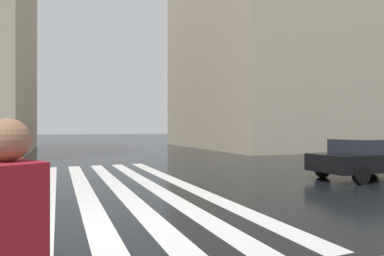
% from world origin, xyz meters
% --- Properties ---
extents(ground_plane, '(220.00, 220.00, 0.00)m').
position_xyz_m(ground_plane, '(0.00, 0.00, 0.00)').
color(ground_plane, black).
extents(zebra_crossing, '(13.00, 7.50, 0.01)m').
position_xyz_m(zebra_crossing, '(4.00, 0.28, 0.00)').
color(zebra_crossing, silver).
rests_on(zebra_crossing, ground_plane).
extents(haussmann_block_corner, '(17.91, 21.17, 22.32)m').
position_xyz_m(haussmann_block_corner, '(21.46, -21.95, 10.93)').
color(haussmann_block_corner, beige).
rests_on(haussmann_block_corner, ground_plane).
extents(car_black, '(1.85, 4.10, 1.41)m').
position_xyz_m(car_black, '(2.50, -9.82, 0.76)').
color(car_black, black).
rests_on(car_black, ground_plane).
extents(pedestrian_approaching_kerb, '(0.64, 0.47, 1.68)m').
position_xyz_m(pedestrian_approaching_kerb, '(-4.04, 0.72, 1.13)').
color(pedestrian_approaching_kerb, maroon).
rests_on(pedestrian_approaching_kerb, sidewalk_pavement).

